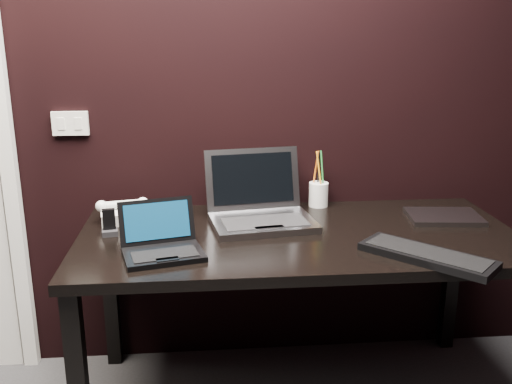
{
  "coord_description": "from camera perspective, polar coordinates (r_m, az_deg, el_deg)",
  "views": [
    {
      "loc": [
        -0.05,
        -0.66,
        1.5
      ],
      "look_at": [
        0.13,
        1.35,
        0.92
      ],
      "focal_mm": 40.0,
      "sensor_mm": 36.0,
      "label": 1
    }
  ],
  "objects": [
    {
      "name": "wall_back",
      "position": [
        2.47,
        -3.96,
        11.24
      ],
      "size": [
        4.0,
        0.0,
        4.0
      ],
      "primitive_type": "plane",
      "rotation": [
        1.57,
        0.0,
        0.0
      ],
      "color": "black",
      "rests_on": "ground"
    },
    {
      "name": "wall_switch",
      "position": [
        2.54,
        -18.08,
        6.54
      ],
      "size": [
        0.15,
        0.02,
        0.1
      ],
      "color": "silver",
      "rests_on": "wall_back"
    },
    {
      "name": "desk",
      "position": [
        2.25,
        4.28,
        -5.96
      ],
      "size": [
        1.7,
        0.8,
        0.74
      ],
      "color": "black",
      "rests_on": "ground"
    },
    {
      "name": "netbook",
      "position": [
        2.03,
        -9.41,
        -5.2
      ],
      "size": [
        0.32,
        0.3,
        0.17
      ],
      "color": "black",
      "rests_on": "desk"
    },
    {
      "name": "silver_laptop",
      "position": [
        2.32,
        0.41,
        -1.81
      ],
      "size": [
        0.45,
        0.42,
        0.28
      ],
      "color": "gray",
      "rests_on": "desk"
    },
    {
      "name": "ext_keyboard",
      "position": [
        2.05,
        16.74,
        -6.09
      ],
      "size": [
        0.43,
        0.43,
        0.03
      ],
      "color": "black",
      "rests_on": "desk"
    },
    {
      "name": "closed_laptop",
      "position": [
        2.5,
        18.27,
        -2.36
      ],
      "size": [
        0.31,
        0.24,
        0.02
      ],
      "color": "gray",
      "rests_on": "desk"
    },
    {
      "name": "desk_phone",
      "position": [
        2.41,
        -13.18,
        -1.97
      ],
      "size": [
        0.22,
        0.19,
        0.11
      ],
      "color": "silver",
      "rests_on": "desk"
    },
    {
      "name": "mobile_phone",
      "position": [
        2.26,
        -14.45,
        -3.24
      ],
      "size": [
        0.07,
        0.06,
        0.1
      ],
      "color": "black",
      "rests_on": "desk"
    },
    {
      "name": "pen_cup",
      "position": [
        2.55,
        6.27,
        -0.13
      ],
      "size": [
        0.1,
        0.1,
        0.25
      ],
      "color": "white",
      "rests_on": "desk"
    }
  ]
}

